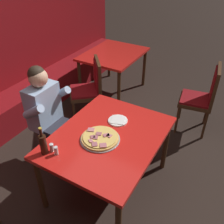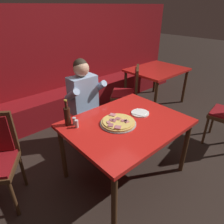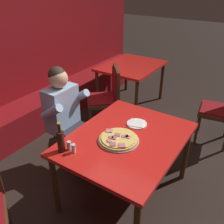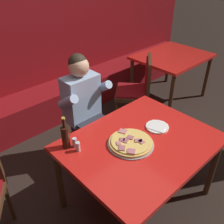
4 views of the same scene
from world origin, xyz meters
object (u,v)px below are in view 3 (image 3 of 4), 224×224
(main_dining_table, at_px, (126,144))
(shaker_red_pepper_flakes, at_px, (74,149))
(pizza, at_px, (119,139))
(diner_seated_blue_shirt, at_px, (68,116))
(beer_bottle, at_px, (61,141))
(background_dining_table, at_px, (131,70))
(dining_chair_side_aisle, at_px, (108,95))
(plate_white_paper, at_px, (137,124))
(shaker_oregano, at_px, (69,146))
(dining_chair_by_booth, at_px, (224,106))

(main_dining_table, relative_size, shaker_red_pepper_flakes, 14.84)
(pizza, bearing_deg, main_dining_table, -21.69)
(main_dining_table, relative_size, diner_seated_blue_shirt, 1.00)
(beer_bottle, distance_m, background_dining_table, 2.53)
(diner_seated_blue_shirt, distance_m, dining_chair_side_aisle, 0.93)
(plate_white_paper, relative_size, shaker_oregano, 2.44)
(pizza, distance_m, background_dining_table, 2.26)
(main_dining_table, xyz_separation_m, plate_white_paper, (0.26, 0.03, 0.08))
(pizza, height_order, beer_bottle, beer_bottle)
(dining_chair_side_aisle, bearing_deg, beer_bottle, -160.98)
(beer_bottle, bearing_deg, dining_chair_side_aisle, 19.02)
(shaker_red_pepper_flakes, height_order, dining_chair_by_booth, dining_chair_by_booth)
(shaker_red_pepper_flakes, height_order, background_dining_table, shaker_red_pepper_flakes)
(shaker_red_pepper_flakes, bearing_deg, pizza, -32.55)
(main_dining_table, bearing_deg, dining_chair_side_aisle, 42.38)
(dining_chair_side_aisle, relative_size, dining_chair_by_booth, 0.98)
(dining_chair_side_aisle, bearing_deg, shaker_oregano, -158.79)
(diner_seated_blue_shirt, relative_size, background_dining_table, 1.15)
(shaker_oregano, relative_size, background_dining_table, 0.08)
(shaker_oregano, relative_size, dining_chair_side_aisle, 0.09)
(shaker_oregano, bearing_deg, pizza, -39.60)
(shaker_oregano, distance_m, diner_seated_blue_shirt, 0.69)
(plate_white_paper, xyz_separation_m, dining_chair_by_booth, (1.29, -0.63, -0.17))
(plate_white_paper, bearing_deg, dining_chair_side_aisle, 50.33)
(dining_chair_side_aisle, height_order, background_dining_table, dining_chair_side_aisle)
(shaker_red_pepper_flakes, bearing_deg, diner_seated_blue_shirt, 46.88)
(dining_chair_by_booth, bearing_deg, pizza, 158.81)
(beer_bottle, height_order, background_dining_table, beer_bottle)
(shaker_red_pepper_flakes, distance_m, dining_chair_side_aisle, 1.56)
(beer_bottle, bearing_deg, plate_white_paper, -24.40)
(pizza, height_order, dining_chair_side_aisle, dining_chair_side_aisle)
(shaker_oregano, height_order, diner_seated_blue_shirt, diner_seated_blue_shirt)
(beer_bottle, relative_size, diner_seated_blue_shirt, 0.23)
(main_dining_table, xyz_separation_m, background_dining_table, (1.93, 1.04, -0.01))
(main_dining_table, bearing_deg, beer_bottle, 143.12)
(dining_chair_by_booth, distance_m, background_dining_table, 1.69)
(plate_white_paper, height_order, background_dining_table, plate_white_paper)
(background_dining_table, bearing_deg, pizza, -153.55)
(diner_seated_blue_shirt, height_order, background_dining_table, diner_seated_blue_shirt)
(main_dining_table, height_order, background_dining_table, same)
(plate_white_paper, relative_size, shaker_red_pepper_flakes, 2.44)
(beer_bottle, bearing_deg, background_dining_table, 15.33)
(plate_white_paper, distance_m, beer_bottle, 0.84)
(shaker_red_pepper_flakes, bearing_deg, shaker_oregano, 80.07)
(shaker_oregano, height_order, background_dining_table, shaker_oregano)
(plate_white_paper, distance_m, background_dining_table, 1.95)
(main_dining_table, bearing_deg, dining_chair_by_booth, -21.16)
(main_dining_table, xyz_separation_m, diner_seated_blue_shirt, (0.05, 0.81, 0.03))
(pizza, xyz_separation_m, beer_bottle, (-0.41, 0.34, 0.09))
(shaker_oregano, xyz_separation_m, dining_chair_by_booth, (2.00, -0.93, -0.20))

